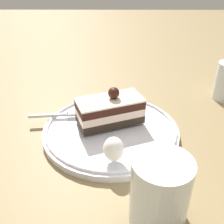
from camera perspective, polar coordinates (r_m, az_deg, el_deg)
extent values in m
plane|color=olive|center=(0.51, 0.58, -4.15)|extent=(2.40, 2.40, 0.00)
cylinder|color=white|center=(0.50, 0.00, -4.04)|extent=(0.25, 0.25, 0.01)
torus|color=white|center=(0.49, 0.00, -3.28)|extent=(0.24, 0.24, 0.01)
cube|color=black|center=(0.50, -0.22, -1.27)|extent=(0.09, 0.13, 0.01)
cube|color=#FAD9C4|center=(0.49, -0.22, 0.19)|extent=(0.09, 0.13, 0.01)
cube|color=#361710|center=(0.48, -0.23, 1.69)|extent=(0.09, 0.13, 0.01)
cube|color=#EDE5C9|center=(0.48, -0.23, 2.62)|extent=(0.10, 0.13, 0.00)
sphere|color=#38180F|center=(0.48, 1.02, 4.09)|extent=(0.02, 0.02, 0.02)
ellipsoid|color=white|center=(0.41, 1.05, -7.90)|extent=(0.03, 0.03, 0.04)
cube|color=silver|center=(0.53, -13.19, -0.70)|extent=(0.01, 0.08, 0.00)
cube|color=silver|center=(0.53, -8.46, -0.45)|extent=(0.01, 0.02, 0.00)
cube|color=silver|center=(0.52, -5.95, -0.61)|extent=(0.01, 0.03, 0.00)
cube|color=silver|center=(0.52, -5.95, -0.42)|extent=(0.01, 0.03, 0.00)
cube|color=silver|center=(0.53, -5.96, -0.23)|extent=(0.01, 0.03, 0.00)
cube|color=silver|center=(0.53, -5.96, -0.04)|extent=(0.01, 0.03, 0.00)
cylinder|color=silver|center=(0.34, 10.51, -16.21)|extent=(0.07, 0.07, 0.09)
cylinder|color=beige|center=(0.36, 10.08, -19.09)|extent=(0.06, 0.06, 0.03)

